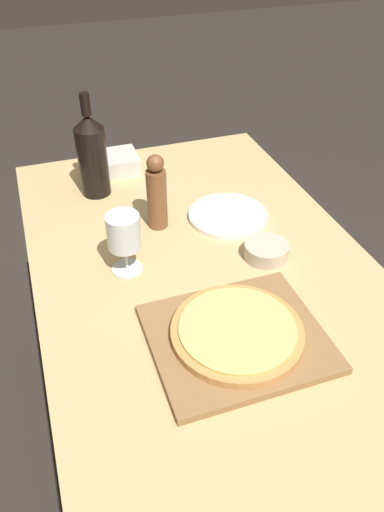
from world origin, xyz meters
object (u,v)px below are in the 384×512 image
(pizza, at_px, (237,331))
(wine_bottle, at_px, (92,155))
(pepper_mill, at_px, (157,194))
(small_bowl, at_px, (266,251))
(wine_glass, at_px, (124,234))

(pizza, distance_m, wine_bottle, 0.73)
(pepper_mill, bearing_deg, pizza, -85.31)
(small_bowl, bearing_deg, pepper_mill, 134.12)
(pizza, xyz_separation_m, wine_glass, (-0.17, 0.31, 0.08))
(pepper_mill, relative_size, wine_glass, 1.35)
(pepper_mill, height_order, small_bowl, pepper_mill)
(pizza, relative_size, small_bowl, 2.49)
(wine_bottle, bearing_deg, pepper_mill, -60.83)
(pizza, bearing_deg, wine_bottle, 103.49)
(small_bowl, bearing_deg, wine_glass, 169.08)
(wine_bottle, distance_m, small_bowl, 0.59)
(wine_glass, bearing_deg, pepper_mill, 51.97)
(pepper_mill, bearing_deg, wine_glass, -128.03)
(pepper_mill, distance_m, small_bowl, 0.33)
(pizza, distance_m, wine_glass, 0.36)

